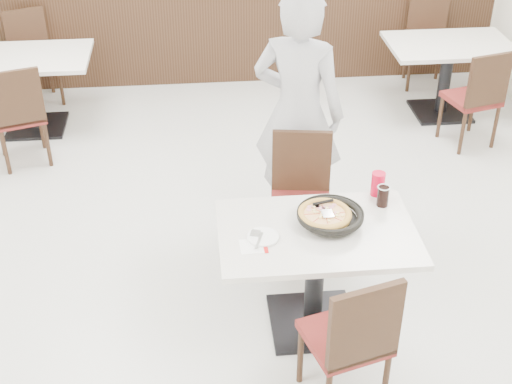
{
  "coord_description": "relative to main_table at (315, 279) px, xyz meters",
  "views": [
    {
      "loc": [
        -0.39,
        -3.91,
        3.26
      ],
      "look_at": [
        -0.03,
        -0.3,
        0.94
      ],
      "focal_mm": 50.0,
      "sensor_mm": 36.0,
      "label": 1
    }
  ],
  "objects": [
    {
      "name": "floor",
      "position": [
        -0.32,
        0.47,
        -0.38
      ],
      "size": [
        7.0,
        7.0,
        0.0
      ],
      "primitive_type": "plane",
      "color": "#B2B2AD",
      "rests_on": "ground"
    },
    {
      "name": "wainscot_back",
      "position": [
        -0.32,
        3.95,
        0.18
      ],
      "size": [
        5.9,
        0.03,
        1.1
      ],
      "primitive_type": "cube",
      "color": "black",
      "rests_on": "floor"
    },
    {
      "name": "main_table",
      "position": [
        0.0,
        0.0,
        0.0
      ],
      "size": [
        1.28,
        0.92,
        0.75
      ],
      "primitive_type": null,
      "rotation": [
        0.0,
        0.0,
        -0.1
      ],
      "color": "silver",
      "rests_on": "floor"
    },
    {
      "name": "chair_near",
      "position": [
        0.06,
        -0.61,
        0.1
      ],
      "size": [
        0.52,
        0.52,
        0.95
      ],
      "primitive_type": null,
      "rotation": [
        0.0,
        0.0,
        0.28
      ],
      "color": "black",
      "rests_on": "floor"
    },
    {
      "name": "chair_far",
      "position": [
        0.01,
        0.71,
        0.1
      ],
      "size": [
        0.48,
        0.48,
        0.95
      ],
      "primitive_type": null,
      "rotation": [
        0.0,
        0.0,
        3.0
      ],
      "color": "black",
      "rests_on": "floor"
    },
    {
      "name": "trivet",
      "position": [
        0.05,
        0.08,
        0.39
      ],
      "size": [
        0.14,
        0.14,
        0.04
      ],
      "primitive_type": "cylinder",
      "rotation": [
        0.0,
        0.0,
        -0.1
      ],
      "color": "black",
      "rests_on": "main_table"
    },
    {
      "name": "pizza_pan",
      "position": [
        0.09,
        0.06,
        0.42
      ],
      "size": [
        0.36,
        0.36,
        0.01
      ],
      "primitive_type": "cylinder",
      "rotation": [
        0.0,
        0.0,
        -0.1
      ],
      "color": "black",
      "rests_on": "trivet"
    },
    {
      "name": "pizza",
      "position": [
        0.05,
        0.06,
        0.44
      ],
      "size": [
        0.34,
        0.34,
        0.02
      ],
      "primitive_type": "cylinder",
      "rotation": [
        0.0,
        0.0,
        -0.1
      ],
      "color": "gold",
      "rests_on": "pizza_pan"
    },
    {
      "name": "pizza_server",
      "position": [
        0.06,
        0.04,
        0.47
      ],
      "size": [
        0.07,
        0.09,
        0.0
      ],
      "primitive_type": "cube",
      "rotation": [
        0.0,
        0.0,
        0.07
      ],
      "color": "white",
      "rests_on": "pizza"
    },
    {
      "name": "napkin",
      "position": [
        -0.41,
        -0.12,
        0.38
      ],
      "size": [
        0.15,
        0.15,
        0.0
      ],
      "primitive_type": "cube",
      "rotation": [
        0.0,
        0.0,
        0.04
      ],
      "color": "white",
      "rests_on": "main_table"
    },
    {
      "name": "side_plate",
      "position": [
        -0.33,
        -0.04,
        0.38
      ],
      "size": [
        0.21,
        0.21,
        0.01
      ],
      "primitive_type": "cylinder",
      "rotation": [
        0.0,
        0.0,
        -0.1
      ],
      "color": "white",
      "rests_on": "napkin"
    },
    {
      "name": "fork",
      "position": [
        -0.36,
        -0.09,
        0.39
      ],
      "size": [
        0.07,
        0.17,
        0.0
      ],
      "primitive_type": "cube",
      "rotation": [
        0.0,
        0.0,
        -0.31
      ],
      "color": "white",
      "rests_on": "side_plate"
    },
    {
      "name": "cola_glass",
      "position": [
        0.46,
        0.23,
        0.44
      ],
      "size": [
        0.08,
        0.08,
        0.13
      ],
      "primitive_type": "cylinder",
      "rotation": [
        0.0,
        0.0,
        -0.1
      ],
      "color": "black",
      "rests_on": "main_table"
    },
    {
      "name": "red_cup",
      "position": [
        0.45,
        0.36,
        0.45
      ],
      "size": [
        0.1,
        0.1,
        0.16
      ],
      "primitive_type": "cylinder",
      "rotation": [
        0.0,
        0.0,
        -0.1
      ],
      "color": "red",
      "rests_on": "main_table"
    },
    {
      "name": "diner_person",
      "position": [
        0.06,
        1.21,
        0.57
      ],
      "size": [
        0.81,
        0.7,
        1.88
      ],
      "primitive_type": "imported",
      "rotation": [
        0.0,
        0.0,
        2.71
      ],
      "color": "#B4B3B8",
      "rests_on": "floor"
    },
    {
      "name": "bg_table_left",
      "position": [
        -2.25,
        3.02,
        0.0
      ],
      "size": [
        1.28,
        0.92,
        0.75
      ],
      "primitive_type": null,
      "rotation": [
        0.0,
        0.0,
        0.1
      ],
      "color": "silver",
      "rests_on": "floor"
    },
    {
      "name": "bg_chair_left_near",
      "position": [
        -2.23,
        2.37,
        0.1
      ],
      "size": [
        0.53,
        0.53,
        0.95
      ],
      "primitive_type": null,
      "rotation": [
        0.0,
        0.0,
        0.31
      ],
      "color": "black",
      "rests_on": "floor"
    },
    {
      "name": "bg_chair_left_far",
      "position": [
        -2.3,
        3.61,
        0.1
      ],
      "size": [
        0.56,
        0.56,
        0.95
      ],
      "primitive_type": null,
      "rotation": [
        0.0,
        0.0,
        3.58
      ],
      "color": "black",
      "rests_on": "floor"
    },
    {
      "name": "bg_table_right",
      "position": [
        1.82,
        2.95,
        0.0
      ],
      "size": [
        1.27,
        0.9,
        0.75
      ],
      "primitive_type": null,
      "rotation": [
        0.0,
        0.0,
        0.09
      ],
      "color": "silver",
      "rests_on": "floor"
    },
    {
      "name": "bg_chair_right_near",
      "position": [
        1.85,
        2.32,
        0.1
      ],
      "size": [
        0.52,
        0.52,
        0.95
      ],
      "primitive_type": null,
      "rotation": [
        0.0,
        0.0,
        0.27
      ],
      "color": "black",
      "rests_on": "floor"
    },
    {
      "name": "bg_chair_right_far",
      "position": [
        1.83,
        3.65,
        0.1
      ],
      "size": [
        0.48,
        0.48,
        0.95
      ],
      "primitive_type": null,
      "rotation": [
        0.0,
        0.0,
        2.98
      ],
      "color": "black",
      "rests_on": "floor"
    }
  ]
}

